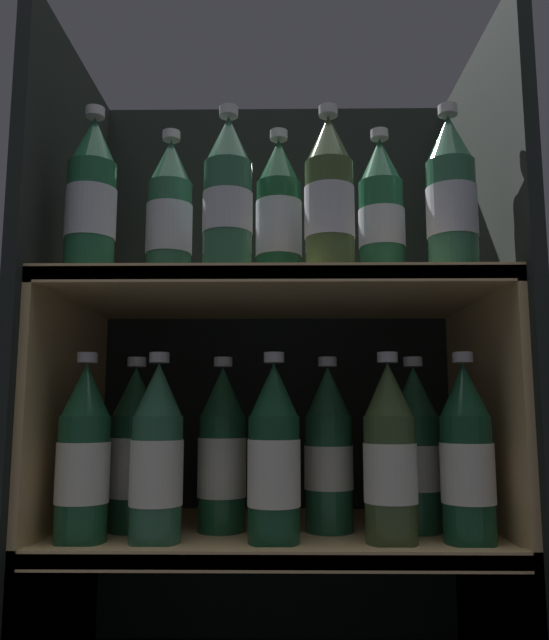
{
  "coord_description": "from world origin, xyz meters",
  "views": [
    {
      "loc": [
        0.01,
        -0.79,
        0.39
      ],
      "look_at": [
        0.0,
        0.13,
        0.52
      ],
      "focal_mm": 35.0,
      "sensor_mm": 36.0,
      "label": 1
    }
  ],
  "objects": [
    {
      "name": "bottle_lower_back_2",
      "position": [
        0.08,
        0.15,
        0.33
      ],
      "size": [
        0.07,
        0.07,
        0.25
      ],
      "color": "#1E5638",
      "rests_on": "shelf_lower"
    },
    {
      "name": "bottle_lower_back_0",
      "position": [
        -0.21,
        0.15,
        0.33
      ],
      "size": [
        0.07,
        0.07,
        0.25
      ],
      "color": "#194C2D",
      "rests_on": "shelf_lower"
    },
    {
      "name": "bottle_lower_front_2",
      "position": [
        0.0,
        0.07,
        0.33
      ],
      "size": [
        0.07,
        0.07,
        0.25
      ],
      "color": "#144228",
      "rests_on": "shelf_lower"
    },
    {
      "name": "bottle_upper_back_2",
      "position": [
        0.17,
        0.15,
        0.69
      ],
      "size": [
        0.07,
        0.07,
        0.25
      ],
      "color": "#1E5638",
      "rests_on": "shelf_upper"
    },
    {
      "name": "bottle_upper_back_0",
      "position": [
        -0.16,
        0.15,
        0.69
      ],
      "size": [
        0.07,
        0.07,
        0.25
      ],
      "color": "#285B42",
      "rests_on": "shelf_upper"
    },
    {
      "name": "bottle_lower_front_4",
      "position": [
        0.26,
        0.07,
        0.33
      ],
      "size": [
        0.07,
        0.07,
        0.25
      ],
      "color": "#144228",
      "rests_on": "shelf_lower"
    },
    {
      "name": "bottle_lower_front_3",
      "position": [
        0.16,
        0.07,
        0.33
      ],
      "size": [
        0.07,
        0.07,
        0.25
      ],
      "color": "#384C28",
      "rests_on": "shelf_lower"
    },
    {
      "name": "fridge_side_left",
      "position": [
        -0.34,
        0.18,
        0.49
      ],
      "size": [
        0.02,
        0.4,
        0.97
      ],
      "primitive_type": "cube",
      "color": "black",
      "rests_on": "ground_plane"
    },
    {
      "name": "bottle_upper_front_2",
      "position": [
        0.08,
        0.07,
        0.69
      ],
      "size": [
        0.07,
        0.07,
        0.25
      ],
      "color": "#384C28",
      "rests_on": "shelf_upper"
    },
    {
      "name": "bottle_lower_front_1",
      "position": [
        -0.16,
        0.07,
        0.33
      ],
      "size": [
        0.07,
        0.07,
        0.25
      ],
      "color": "#285B42",
      "rests_on": "shelf_lower"
    },
    {
      "name": "bottle_upper_back_1",
      "position": [
        0.01,
        0.15,
        0.69
      ],
      "size": [
        0.07,
        0.07,
        0.25
      ],
      "color": "#194C2D",
      "rests_on": "shelf_upper"
    },
    {
      "name": "fridge_back_wall",
      "position": [
        0.0,
        0.37,
        0.49
      ],
      "size": [
        0.69,
        0.02,
        0.97
      ],
      "primitive_type": "cube",
      "color": "black",
      "rests_on": "ground_plane"
    },
    {
      "name": "shelf_upper",
      "position": [
        0.0,
        0.17,
        0.42
      ],
      "size": [
        0.65,
        0.36,
        0.58
      ],
      "color": "tan",
      "rests_on": "ground_plane"
    },
    {
      "name": "bottle_lower_back_1",
      "position": [
        -0.08,
        0.15,
        0.33
      ],
      "size": [
        0.07,
        0.07,
        0.25
      ],
      "color": "#194C2D",
      "rests_on": "shelf_lower"
    },
    {
      "name": "bottle_upper_front_3",
      "position": [
        0.25,
        0.07,
        0.69
      ],
      "size": [
        0.07,
        0.07,
        0.25
      ],
      "color": "#285B42",
      "rests_on": "shelf_upper"
    },
    {
      "name": "bottle_lower_front_0",
      "position": [
        -0.26,
        0.07,
        0.33
      ],
      "size": [
        0.07,
        0.07,
        0.25
      ],
      "color": "#194C2D",
      "rests_on": "shelf_lower"
    },
    {
      "name": "bottle_upper_front_0",
      "position": [
        -0.26,
        0.07,
        0.69
      ],
      "size": [
        0.07,
        0.07,
        0.25
      ],
      "color": "#1E5638",
      "rests_on": "shelf_upper"
    },
    {
      "name": "shelf_lower",
      "position": [
        0.0,
        0.17,
        0.18
      ],
      "size": [
        0.65,
        0.36,
        0.22
      ],
      "color": "tan",
      "rests_on": "ground_plane"
    },
    {
      "name": "fridge_side_right",
      "position": [
        0.34,
        0.18,
        0.49
      ],
      "size": [
        0.02,
        0.4,
        0.97
      ],
      "primitive_type": "cube",
      "color": "black",
      "rests_on": "ground_plane"
    },
    {
      "name": "bottle_lower_back_3",
      "position": [
        0.21,
        0.15,
        0.33
      ],
      "size": [
        0.07,
        0.07,
        0.25
      ],
      "color": "#1E5638",
      "rests_on": "shelf_lower"
    },
    {
      "name": "bottle_upper_front_1",
      "position": [
        -0.07,
        0.07,
        0.69
      ],
      "size": [
        0.07,
        0.07,
        0.25
      ],
      "color": "#285B42",
      "rests_on": "shelf_upper"
    }
  ]
}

